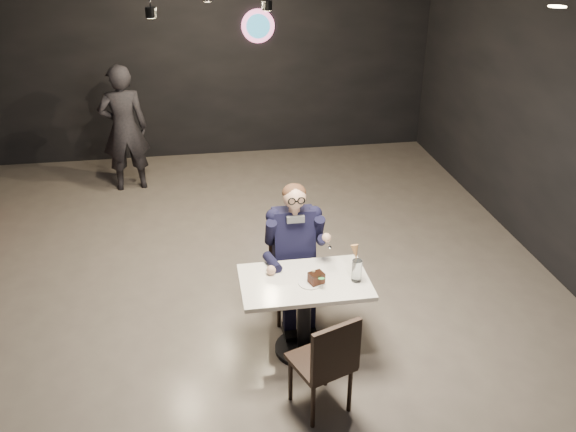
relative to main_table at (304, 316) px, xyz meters
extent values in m
plane|color=slate|center=(-0.58, 0.62, -0.38)|extent=(9.00, 9.00, 0.00)
cube|color=white|center=(0.00, 0.00, 0.00)|extent=(1.10, 0.70, 0.75)
cube|color=black|center=(0.00, 0.55, 0.09)|extent=(0.42, 0.46, 0.92)
cube|color=black|center=(0.00, -0.69, 0.09)|extent=(0.56, 0.58, 0.92)
cube|color=black|center=(0.00, 0.55, 0.34)|extent=(0.60, 0.80, 1.44)
cylinder|color=white|center=(0.04, -0.06, 0.38)|extent=(0.21, 0.21, 0.01)
cube|color=black|center=(0.09, -0.07, 0.43)|extent=(0.15, 0.13, 0.09)
ellipsoid|color=green|center=(0.12, -0.14, 0.47)|extent=(0.06, 0.04, 0.01)
cylinder|color=silver|center=(0.43, -0.08, 0.47)|extent=(0.09, 0.09, 0.20)
cone|color=#B7814B|center=(0.43, -0.03, 0.62)|extent=(0.08, 0.08, 0.13)
imported|color=black|center=(-1.78, 3.94, 0.51)|extent=(0.70, 0.51, 1.76)
camera|label=1|loc=(-0.84, -4.30, 3.21)|focal=38.00mm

